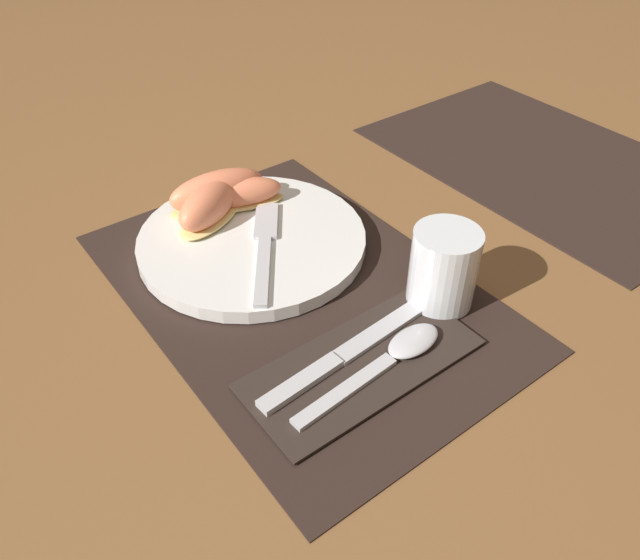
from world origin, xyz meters
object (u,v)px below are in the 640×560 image
Objects in this scene: citrus_wedge_0 at (237,195)px; citrus_wedge_2 at (208,207)px; spoon at (396,353)px; plate at (252,241)px; knife at (350,351)px; citrus_wedge_1 at (220,191)px; fork at (265,243)px; juice_glass at (443,271)px.

citrus_wedge_0 is 1.10× the size of citrus_wedge_2.
plate is at bearing -176.86° from spoon.
citrus_wedge_1 is (-0.28, 0.02, 0.03)m from knife.
fork is 0.10m from citrus_wedge_1.
fork reaches higher than spoon.
juice_glass reaches higher than knife.
citrus_wedge_0 reaches higher than fork.
citrus_wedge_2 is at bearing -178.62° from knife.
knife is 2.05× the size of citrus_wedge_2.
citrus_wedge_0 reaches higher than knife.
juice_glass is at bearing 28.39° from plate.
fork is at bearing -11.71° from citrus_wedge_0.
fork is 1.28× the size of citrus_wedge_1.
citrus_wedge_2 is at bearing -152.42° from juice_glass.
knife is 0.26m from citrus_wedge_2.
citrus_wedge_1 reaches higher than citrus_wedge_0.
knife is at bearing -4.68° from citrus_wedge_1.
citrus_wedge_1 is at bearing -127.73° from citrus_wedge_0.
plate is at bearing -174.32° from fork.
juice_glass reaches higher than citrus_wedge_1.
citrus_wedge_2 is at bearing -172.62° from spoon.
plate is at bearing 24.48° from citrus_wedge_2.
plate is at bearing 174.89° from knife.
juice_glass reaches higher than citrus_wedge_2.
fork is 1.35× the size of citrus_wedge_0.
citrus_wedge_2 is (-0.05, -0.02, 0.03)m from plate.
citrus_wedge_0 is 0.05m from citrus_wedge_2.
juice_glass is at bearing 111.11° from spoon.
spoon is 0.30m from citrus_wedge_0.
spoon is at bearing 2.84° from fork.
spoon is 1.10× the size of fork.
spoon is (0.03, 0.03, 0.00)m from knife.
juice_glass is at bearing 31.09° from fork.
citrus_wedge_2 reaches higher than spoon.
juice_glass is 0.13m from knife.
fork is at bearing -148.91° from juice_glass.
citrus_wedge_0 is at bearing 101.85° from citrus_wedge_2.
citrus_wedge_1 is (-0.08, 0.00, 0.03)m from plate.
citrus_wedge_0 is (-0.06, 0.02, 0.02)m from plate.
citrus_wedge_1 is 0.04m from citrus_wedge_2.
fork reaches higher than plate.
citrus_wedge_1 reaches higher than citrus_wedge_2.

